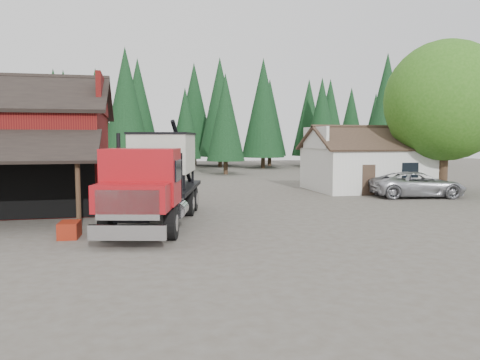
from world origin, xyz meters
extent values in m
plane|color=#4E483D|center=(0.00, 0.00, 0.00)|extent=(120.00, 120.00, 0.00)
cube|color=maroon|center=(-5.00, 10.00, 6.00)|extent=(0.25, 7.00, 2.00)
cylinder|color=#382619|center=(-5.60, 2.10, 1.40)|extent=(0.20, 0.20, 2.80)
cube|color=silver|center=(13.00, 13.00, 1.50)|extent=(8.00, 6.00, 3.00)
cube|color=#38281E|center=(13.00, 11.50, 3.75)|extent=(8.60, 3.42, 1.80)
cube|color=#38281E|center=(13.00, 14.50, 3.75)|extent=(8.60, 3.42, 1.80)
cube|color=silver|center=(9.00, 13.00, 3.75)|extent=(0.20, 4.20, 1.50)
cube|color=silver|center=(17.00, 13.00, 3.75)|extent=(0.20, 4.20, 1.50)
cube|color=#38281E|center=(11.50, 9.98, 1.00)|extent=(0.90, 0.06, 2.00)
cube|color=black|center=(14.50, 9.98, 1.60)|extent=(1.20, 0.06, 1.00)
cylinder|color=#382619|center=(17.00, 10.00, 1.60)|extent=(0.60, 0.60, 3.20)
sphere|color=#295F15|center=(17.00, 10.00, 6.20)|extent=(8.00, 8.00, 8.00)
sphere|color=#295F15|center=(15.80, 10.80, 5.00)|extent=(4.40, 4.40, 4.40)
sphere|color=#295F15|center=(18.00, 9.20, 5.30)|extent=(4.80, 4.80, 4.80)
cylinder|color=#382619|center=(6.00, 30.00, 0.80)|extent=(0.44, 0.44, 1.60)
cone|color=black|center=(6.00, 30.00, 5.90)|extent=(3.96, 3.96, 9.00)
cylinder|color=#382619|center=(22.00, 26.00, 0.80)|extent=(0.44, 0.44, 1.60)
cone|color=black|center=(22.00, 26.00, 6.90)|extent=(4.84, 4.84, 11.00)
cylinder|color=#382619|center=(-4.00, 34.00, 0.80)|extent=(0.44, 0.44, 1.60)
cone|color=black|center=(-4.00, 34.00, 7.40)|extent=(5.28, 5.28, 12.00)
cylinder|color=black|center=(-4.37, -0.18, 0.61)|extent=(0.67, 1.28, 1.22)
cylinder|color=black|center=(-2.11, -0.74, 0.61)|extent=(0.67, 1.28, 1.22)
cylinder|color=black|center=(-3.10, 4.99, 0.61)|extent=(0.67, 1.28, 1.22)
cylinder|color=black|center=(-0.84, 4.44, 0.61)|extent=(0.67, 1.28, 1.22)
cylinder|color=black|center=(-2.73, 6.50, 0.61)|extent=(0.67, 1.28, 1.22)
cylinder|color=black|center=(-0.47, 5.95, 0.61)|extent=(0.67, 1.28, 1.22)
cube|color=black|center=(-2.39, 2.99, 1.05)|extent=(3.46, 9.56, 0.44)
cube|color=silver|center=(-3.65, -2.13, 0.61)|extent=(2.53, 0.80, 0.50)
cube|color=silver|center=(-3.62, -2.02, 1.50)|extent=(2.07, 0.61, 1.00)
cube|color=maroon|center=(-3.47, -1.38, 1.67)|extent=(2.77, 2.00, 0.94)
cube|color=maroon|center=(-3.12, 0.02, 2.28)|extent=(3.04, 2.47, 2.05)
cube|color=black|center=(-3.33, -0.84, 2.61)|extent=(2.29, 0.64, 1.00)
cylinder|color=black|center=(-3.96, 1.26, 2.89)|extent=(0.19, 0.19, 2.00)
cube|color=black|center=(-2.86, 1.10, 2.22)|extent=(2.67, 0.78, 1.78)
cube|color=black|center=(-2.02, 4.50, 1.35)|extent=(4.28, 6.93, 0.18)
cube|color=beige|center=(-2.02, 4.50, 3.00)|extent=(3.35, 4.17, 1.78)
cone|color=beige|center=(-2.02, 4.50, 1.89)|extent=(2.95, 2.95, 0.78)
cube|color=black|center=(-2.02, 4.50, 3.91)|extent=(3.49, 4.30, 0.09)
cylinder|color=black|center=(-1.01, 5.85, 2.89)|extent=(1.36, 2.25, 3.39)
cube|color=maroon|center=(-2.03, 7.24, 1.67)|extent=(0.86, 1.02, 0.50)
cylinder|color=silver|center=(-1.71, 0.42, 0.94)|extent=(0.87, 1.23, 0.62)
imported|color=#AFB0B7|center=(14.00, 8.38, 0.80)|extent=(6.14, 3.60, 1.60)
cube|color=maroon|center=(-5.77, 0.47, 0.30)|extent=(0.77, 1.15, 0.60)
camera|label=1|loc=(-3.44, -17.59, 3.65)|focal=35.00mm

